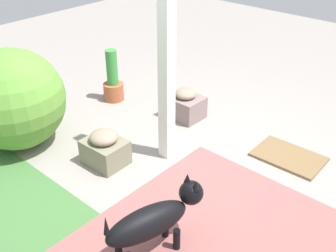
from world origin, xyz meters
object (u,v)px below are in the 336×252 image
at_px(stone_planter_nearest, 185,105).
at_px(round_shrub, 14,99).
at_px(terracotta_pot_tall, 113,83).
at_px(dog, 154,219).
at_px(porch_pillar, 167,61).
at_px(stone_planter_mid, 105,149).
at_px(doormat, 289,157).

height_order(stone_planter_nearest, round_shrub, round_shrub).
height_order(terracotta_pot_tall, dog, terracotta_pot_tall).
relative_size(porch_pillar, stone_planter_mid, 4.91).
bearing_deg(stone_planter_nearest, porch_pillar, 116.50).
xyz_separation_m(porch_pillar, stone_planter_nearest, (0.38, -0.77, -0.89)).
xyz_separation_m(stone_planter_mid, terracotta_pot_tall, (1.03, -1.03, 0.07)).
distance_m(round_shrub, doormat, 2.96).
xyz_separation_m(stone_planter_mid, round_shrub, (0.99, 0.37, 0.37)).
height_order(porch_pillar, terracotta_pot_tall, porch_pillar).
distance_m(porch_pillar, dog, 1.53).
relative_size(porch_pillar, terracotta_pot_tall, 3.06).
bearing_deg(doormat, terracotta_pot_tall, 7.26).
bearing_deg(terracotta_pot_tall, doormat, -172.74).
relative_size(dog, doormat, 1.21).
relative_size(stone_planter_nearest, terracotta_pot_tall, 0.61).
bearing_deg(dog, porch_pillar, -52.18).
bearing_deg(porch_pillar, round_shrub, 33.35).
bearing_deg(round_shrub, dog, 175.67).
bearing_deg(round_shrub, stone_planter_nearest, -120.47).
relative_size(stone_planter_nearest, stone_planter_mid, 0.97).
height_order(stone_planter_mid, doormat, stone_planter_mid).
xyz_separation_m(porch_pillar, doormat, (-1.00, -0.81, -1.05)).
bearing_deg(dog, terracotta_pot_tall, -35.12).
relative_size(porch_pillar, stone_planter_nearest, 5.06).
relative_size(stone_planter_mid, terracotta_pot_tall, 0.62).
height_order(stone_planter_nearest, dog, dog).
relative_size(stone_planter_mid, dog, 0.51).
bearing_deg(stone_planter_mid, porch_pillar, -125.36).
distance_m(stone_planter_nearest, stone_planter_mid, 1.29).
distance_m(stone_planter_mid, doormat, 1.92).
height_order(stone_planter_nearest, stone_planter_mid, stone_planter_nearest).
xyz_separation_m(stone_planter_nearest, doormat, (-1.38, -0.04, -0.15)).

